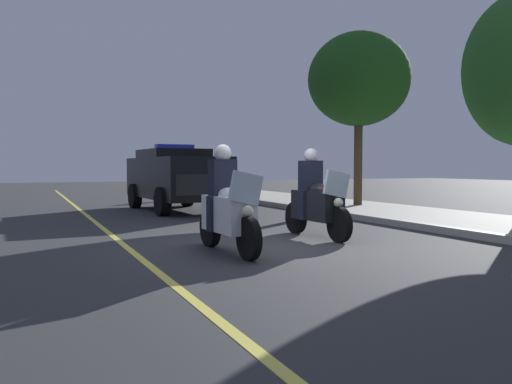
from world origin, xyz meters
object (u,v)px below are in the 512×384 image
at_px(cyclist_background, 195,179).
at_px(tree_far_back, 359,80).
at_px(police_motorcycle_lead_left, 227,209).
at_px(police_motorcycle_lead_right, 316,201).
at_px(police_suv, 176,176).

xyz_separation_m(cyclist_background, tree_far_back, (6.90, 3.46, 3.35)).
distance_m(police_motorcycle_lead_left, tree_far_back, 10.35).
bearing_deg(police_motorcycle_lead_right, cyclist_background, 173.38).
distance_m(police_motorcycle_lead_left, police_suv, 8.21).
xyz_separation_m(police_suv, tree_far_back, (1.44, 5.76, 3.13)).
distance_m(police_suv, cyclist_background, 5.93).
distance_m(cyclist_background, tree_far_back, 8.42).
height_order(police_motorcycle_lead_right, tree_far_back, tree_far_back).
height_order(police_motorcycle_lead_left, police_suv, police_suv).
xyz_separation_m(police_motorcycle_lead_left, cyclist_background, (-13.55, 3.65, 0.14)).
bearing_deg(cyclist_background, police_motorcycle_lead_right, -6.62).
distance_m(police_motorcycle_lead_right, cyclist_background, 12.65).
distance_m(police_motorcycle_lead_right, police_suv, 7.16).
relative_size(police_motorcycle_lead_left, tree_far_back, 0.38).
height_order(cyclist_background, tree_far_back, tree_far_back).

